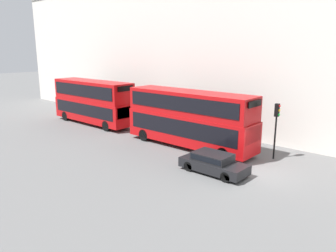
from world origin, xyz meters
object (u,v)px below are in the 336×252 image
Objects in this scene: car_dark_sedan at (213,162)px; traffic_light at (277,120)px; bus_leading at (189,117)px; pedestrian at (99,109)px; bus_second_in_queue at (93,100)px.

car_dark_sedan is 1.08× the size of traffic_light.
bus_leading reaches higher than traffic_light.
pedestrian is at bearing 73.07° from car_dark_sedan.
pedestrian is (2.63, 2.69, -1.61)m from bus_second_in_queue.
traffic_light is at bearing -92.51° from pedestrian.
bus_second_in_queue is 4.10m from pedestrian.
traffic_light is (1.69, -6.32, 0.40)m from bus_leading.
pedestrian is (6.03, 19.82, 0.15)m from car_dark_sedan.
car_dark_sedan is at bearing -101.23° from bus_second_in_queue.
car_dark_sedan is (-3.40, -17.12, -1.76)m from bus_second_in_queue.
bus_second_in_queue is (0.00, 12.54, -0.00)m from bus_leading.
bus_second_in_queue is 17.55m from car_dark_sedan.
bus_leading is at bearing 104.97° from traffic_light.
traffic_light is 2.20× the size of pedestrian.
bus_second_in_queue is 18.93m from traffic_light.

